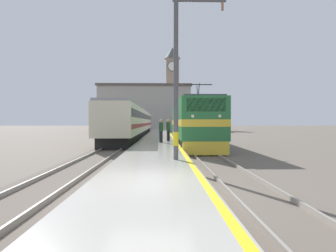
% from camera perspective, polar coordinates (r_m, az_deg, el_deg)
% --- Properties ---
extents(ground_plane, '(200.00, 200.00, 0.00)m').
position_cam_1_polar(ground_plane, '(37.44, -1.94, -2.21)').
color(ground_plane, '#60564C').
extents(platform, '(3.31, 140.00, 0.43)m').
position_cam_1_polar(platform, '(32.44, -2.02, -2.32)').
color(platform, '#ADA89E').
rests_on(platform, ground).
extents(rail_track_near, '(2.83, 140.00, 0.16)m').
position_cam_1_polar(rail_track_near, '(32.55, 3.23, -2.64)').
color(rail_track_near, '#60564C').
rests_on(rail_track_near, ground).
extents(rail_track_far, '(2.83, 140.00, 0.16)m').
position_cam_1_polar(rail_track_far, '(32.65, -7.72, -2.63)').
color(rail_track_far, '#60564C').
rests_on(rail_track_far, ground).
extents(locomotive_train, '(2.92, 14.10, 4.76)m').
position_cam_1_polar(locomotive_train, '(22.38, 5.32, 0.61)').
color(locomotive_train, black).
rests_on(locomotive_train, ground).
extents(passenger_train, '(2.92, 34.90, 3.73)m').
position_cam_1_polar(passenger_train, '(35.86, -7.15, 0.87)').
color(passenger_train, black).
rests_on(passenger_train, ground).
extents(catenary_mast, '(2.30, 0.22, 7.65)m').
position_cam_1_polar(catenary_mast, '(11.51, 2.30, 12.24)').
color(catenary_mast, '#4C4C51').
rests_on(catenary_mast, platform).
extents(person_on_platform, '(0.34, 0.34, 1.83)m').
position_cam_1_polar(person_on_platform, '(22.00, 0.07, -0.79)').
color(person_on_platform, '#23232D').
rests_on(person_on_platform, platform).
extents(second_waiting_passenger, '(0.34, 0.34, 1.81)m').
position_cam_1_polar(second_waiting_passenger, '(20.47, -1.53, -0.95)').
color(second_waiting_passenger, '#23232D').
rests_on(second_waiting_passenger, platform).
extents(clock_tower, '(4.53, 4.53, 23.35)m').
position_cam_1_polar(clock_tower, '(75.87, 0.96, 8.80)').
color(clock_tower, gray).
rests_on(clock_tower, ground).
extents(station_building, '(22.14, 8.24, 10.85)m').
position_cam_1_polar(station_building, '(64.09, -5.03, 3.98)').
color(station_building, '#A8A399').
rests_on(station_building, ground).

